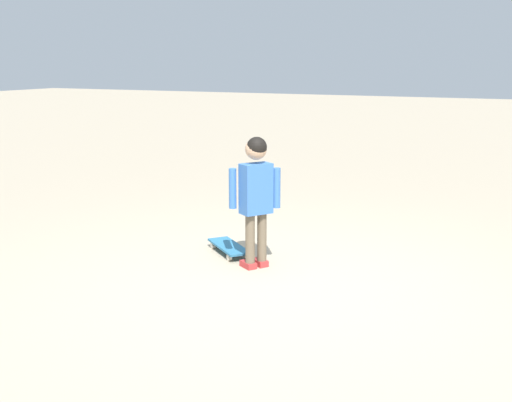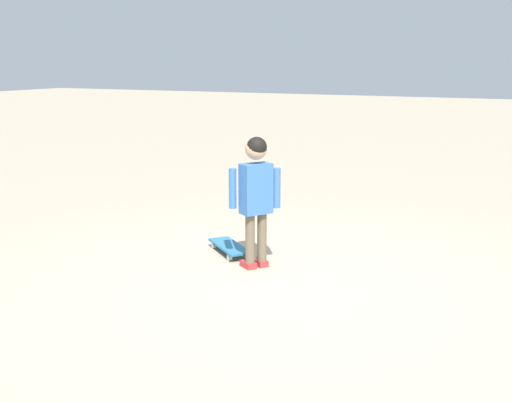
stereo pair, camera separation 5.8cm
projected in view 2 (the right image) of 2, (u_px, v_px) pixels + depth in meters
ground_plane at (288, 291)px, 4.76m from camera, size 50.00×50.00×0.00m
child_person at (256, 188)px, 5.17m from camera, size 0.36×0.28×1.06m
skateboard at (229, 247)px, 5.68m from camera, size 0.55×0.51×0.07m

